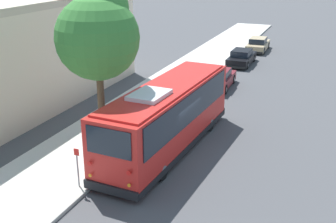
% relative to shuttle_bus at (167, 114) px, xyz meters
% --- Properties ---
extents(ground_plane, '(160.00, 160.00, 0.00)m').
position_rel_shuttle_bus_xyz_m(ground_plane, '(-0.29, -0.21, -1.79)').
color(ground_plane, '#474749').
extents(sidewalk_slab, '(80.00, 4.35, 0.15)m').
position_rel_shuttle_bus_xyz_m(sidewalk_slab, '(-0.29, 3.69, -1.72)').
color(sidewalk_slab, beige).
rests_on(sidewalk_slab, ground).
extents(curb_strip, '(80.00, 0.14, 0.15)m').
position_rel_shuttle_bus_xyz_m(curb_strip, '(-0.29, 1.45, -1.72)').
color(curb_strip, '#AAA69D').
rests_on(curb_strip, ground).
extents(shuttle_bus, '(10.37, 3.02, 3.37)m').
position_rel_shuttle_bus_xyz_m(shuttle_bus, '(0.00, 0.00, 0.00)').
color(shuttle_bus, red).
rests_on(shuttle_bus, ground).
extents(parked_sedan_maroon, '(4.33, 1.88, 1.33)m').
position_rel_shuttle_bus_xyz_m(parked_sedan_maroon, '(10.60, 0.44, -1.18)').
color(parked_sedan_maroon, maroon).
rests_on(parked_sedan_maroon, ground).
extents(parked_sedan_black, '(4.47, 1.80, 1.29)m').
position_rel_shuttle_bus_xyz_m(parked_sedan_black, '(17.84, 0.44, -1.19)').
color(parked_sedan_black, black).
rests_on(parked_sedan_black, ground).
extents(parked_sedan_tan, '(4.49, 1.82, 1.30)m').
position_rel_shuttle_bus_xyz_m(parked_sedan_tan, '(23.88, 0.18, -1.19)').
color(parked_sedan_tan, tan).
rests_on(parked_sedan_tan, ground).
extents(street_tree, '(3.67, 3.67, 7.72)m').
position_rel_shuttle_bus_xyz_m(street_tree, '(-1.50, 2.60, 3.92)').
color(street_tree, brown).
rests_on(street_tree, sidewalk_slab).
extents(sign_post_near, '(0.06, 0.22, 1.63)m').
position_rel_shuttle_bus_xyz_m(sign_post_near, '(-4.83, 1.86, -0.80)').
color(sign_post_near, gray).
rests_on(sign_post_near, sidewalk_slab).
extents(sign_post_far, '(0.06, 0.22, 1.64)m').
position_rel_shuttle_bus_xyz_m(sign_post_far, '(-3.21, 1.86, -0.80)').
color(sign_post_far, gray).
rests_on(sign_post_far, sidewalk_slab).
extents(fire_hydrant, '(0.22, 0.22, 0.81)m').
position_rel_shuttle_bus_xyz_m(fire_hydrant, '(8.09, 2.01, -1.24)').
color(fire_hydrant, red).
rests_on(fire_hydrant, sidewalk_slab).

